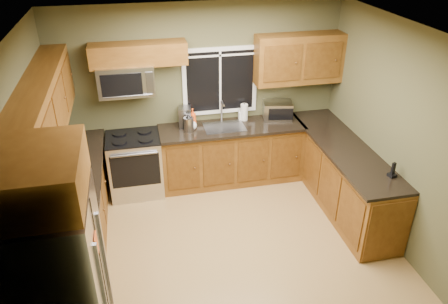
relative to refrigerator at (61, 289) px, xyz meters
name	(u,v)px	position (x,y,z in m)	size (l,w,h in m)	color
floor	(226,243)	(1.74, 1.30, -0.90)	(4.20, 4.20, 0.00)	#9D7945
ceiling	(227,32)	(1.74, 1.30, 1.80)	(4.20, 4.20, 0.00)	white
back_wall	(200,95)	(1.74, 3.10, 0.45)	(4.20, 4.20, 0.00)	#4E4D2F
front_wall	(276,259)	(1.74, -0.50, 0.45)	(4.20, 4.20, 0.00)	#4E4D2F
left_wall	(31,172)	(-0.36, 1.30, 0.45)	(3.60, 3.60, 0.00)	#4E4D2F
right_wall	(393,134)	(3.84, 1.30, 0.45)	(3.60, 3.60, 0.00)	#4E4D2F
window	(220,81)	(2.04, 3.08, 0.65)	(1.12, 0.03, 1.02)	white
base_cabinets_left	(78,211)	(-0.06, 1.78, -0.45)	(0.60, 2.65, 0.90)	brown
countertop_left	(74,179)	(-0.04, 1.78, 0.02)	(0.65, 2.65, 0.04)	black
base_cabinets_back	(231,154)	(2.15, 2.80, -0.45)	(2.17, 0.60, 0.90)	brown
countertop_back	(232,128)	(2.15, 2.78, 0.02)	(2.17, 0.65, 0.04)	black
base_cabinets_peninsula	(341,176)	(3.54, 1.84, -0.45)	(0.60, 2.52, 0.90)	brown
countertop_peninsula	(344,147)	(3.51, 1.85, 0.02)	(0.65, 2.50, 0.04)	black
upper_cabinets_left	(44,108)	(-0.20, 1.78, 0.96)	(0.33, 2.65, 0.72)	brown
upper_cabinets_back_left	(138,54)	(0.89, 2.94, 1.17)	(1.30, 0.33, 0.30)	brown
upper_cabinets_back_right	(299,59)	(3.19, 2.94, 0.96)	(1.30, 0.33, 0.72)	brown
upper_cabinet_over_fridge	(33,177)	(0.00, 0.00, 1.13)	(0.72, 0.90, 0.38)	brown
refrigerator	(61,289)	(0.00, 0.00, 0.00)	(0.74, 0.90, 1.80)	#B7B7BC
range	(135,164)	(0.69, 2.77, -0.43)	(0.76, 0.69, 0.94)	#B7B7BC
microwave	(126,80)	(0.69, 2.91, 0.83)	(0.76, 0.41, 0.42)	#B7B7BC
sink	(224,126)	(2.04, 2.79, 0.05)	(0.60, 0.42, 0.36)	slate
toaster_oven	(277,110)	(2.90, 2.92, 0.18)	(0.49, 0.41, 0.27)	#B7B7BC
coffee_maker	(185,118)	(1.48, 2.94, 0.18)	(0.21, 0.26, 0.29)	slate
kettle	(189,124)	(1.51, 2.76, 0.16)	(0.18, 0.18, 0.26)	#B7B7BC
paper_towel_roll	(244,112)	(2.39, 2.97, 0.17)	(0.12, 0.12, 0.28)	white
soap_bottle_a	(193,118)	(1.59, 2.91, 0.18)	(0.11, 0.11, 0.28)	#EE5216
soap_bottle_b	(242,113)	(2.36, 3.00, 0.14)	(0.09, 0.09, 0.20)	white
soap_bottle_c	(192,124)	(1.56, 2.81, 0.13)	(0.13, 0.13, 0.17)	white
cordless_phone	(392,172)	(3.72, 0.99, 0.10)	(0.10, 0.10, 0.19)	black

